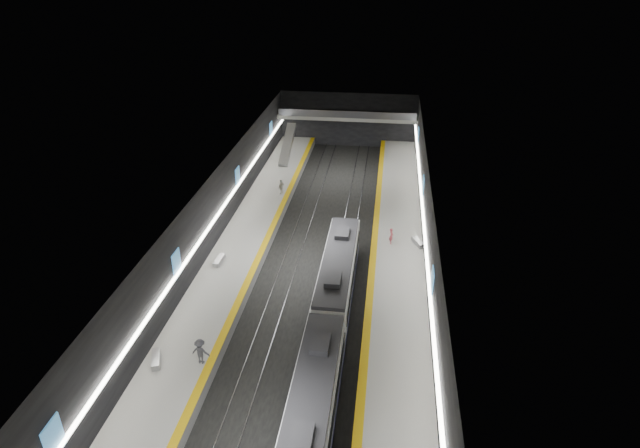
# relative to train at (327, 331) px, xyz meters

# --- Properties ---
(ground) EXTENTS (70.00, 70.00, 0.00)m
(ground) POSITION_rel_train_xyz_m (-2.50, 11.78, -2.20)
(ground) COLOR black
(ground) RESTS_ON ground
(ceiling) EXTENTS (20.00, 70.00, 0.04)m
(ceiling) POSITION_rel_train_xyz_m (-2.50, 11.78, 5.80)
(ceiling) COLOR beige
(ceiling) RESTS_ON wall_left
(wall_left) EXTENTS (0.04, 70.00, 8.00)m
(wall_left) POSITION_rel_train_xyz_m (-12.50, 11.78, 1.80)
(wall_left) COLOR black
(wall_left) RESTS_ON ground
(wall_right) EXTENTS (0.04, 70.00, 8.00)m
(wall_right) POSITION_rel_train_xyz_m (7.50, 11.78, 1.80)
(wall_right) COLOR black
(wall_right) RESTS_ON ground
(wall_back) EXTENTS (20.00, 0.04, 8.00)m
(wall_back) POSITION_rel_train_xyz_m (-2.50, 46.78, 1.80)
(wall_back) COLOR black
(wall_back) RESTS_ON ground
(platform_left) EXTENTS (5.00, 70.00, 1.00)m
(platform_left) POSITION_rel_train_xyz_m (-10.00, 11.78, -1.70)
(platform_left) COLOR slate
(platform_left) RESTS_ON ground
(tile_surface_left) EXTENTS (5.00, 70.00, 0.02)m
(tile_surface_left) POSITION_rel_train_xyz_m (-10.00, 11.78, -1.19)
(tile_surface_left) COLOR #A9A9A4
(tile_surface_left) RESTS_ON platform_left
(tactile_strip_left) EXTENTS (0.60, 70.00, 0.02)m
(tactile_strip_left) POSITION_rel_train_xyz_m (-7.80, 11.78, -1.18)
(tactile_strip_left) COLOR gold
(tactile_strip_left) RESTS_ON platform_left
(platform_right) EXTENTS (5.00, 70.00, 1.00)m
(platform_right) POSITION_rel_train_xyz_m (5.00, 11.78, -1.70)
(platform_right) COLOR slate
(platform_right) RESTS_ON ground
(tile_surface_right) EXTENTS (5.00, 70.00, 0.02)m
(tile_surface_right) POSITION_rel_train_xyz_m (5.00, 11.78, -1.19)
(tile_surface_right) COLOR #A9A9A4
(tile_surface_right) RESTS_ON platform_right
(tactile_strip_right) EXTENTS (0.60, 70.00, 0.02)m
(tactile_strip_right) POSITION_rel_train_xyz_m (2.80, 11.78, -1.18)
(tactile_strip_right) COLOR gold
(tactile_strip_right) RESTS_ON platform_right
(rails) EXTENTS (6.52, 70.00, 0.12)m
(rails) POSITION_rel_train_xyz_m (-2.50, 11.78, -2.14)
(rails) COLOR gray
(rails) RESTS_ON ground
(train) EXTENTS (2.69, 30.05, 3.60)m
(train) POSITION_rel_train_xyz_m (0.00, 0.00, 0.00)
(train) COLOR #10113B
(train) RESTS_ON ground
(ad_posters) EXTENTS (19.94, 53.50, 2.20)m
(ad_posters) POSITION_rel_train_xyz_m (-2.50, 12.78, 2.30)
(ad_posters) COLOR teal
(ad_posters) RESTS_ON wall_left
(cove_light_left) EXTENTS (0.25, 68.60, 0.12)m
(cove_light_left) POSITION_rel_train_xyz_m (-12.30, 11.78, 1.60)
(cove_light_left) COLOR white
(cove_light_left) RESTS_ON wall_left
(cove_light_right) EXTENTS (0.25, 68.60, 0.12)m
(cove_light_right) POSITION_rel_train_xyz_m (7.30, 11.78, 1.60)
(cove_light_right) COLOR white
(cove_light_right) RESTS_ON wall_right
(mezzanine_bridge) EXTENTS (20.00, 3.00, 1.50)m
(mezzanine_bridge) POSITION_rel_train_xyz_m (-2.50, 44.71, 2.84)
(mezzanine_bridge) COLOR gray
(mezzanine_bridge) RESTS_ON wall_left
(escalator) EXTENTS (1.20, 7.50, 3.92)m
(escalator) POSITION_rel_train_xyz_m (-10.00, 37.78, 0.70)
(escalator) COLOR #99999E
(escalator) RESTS_ON platform_left
(bench_left_near) EXTENTS (1.22, 2.01, 0.48)m
(bench_left_near) POSITION_rel_train_xyz_m (-11.57, -3.48, -0.96)
(bench_left_near) COLOR #99999E
(bench_left_near) RESTS_ON platform_left
(bench_left_far) EXTENTS (0.64, 1.95, 0.47)m
(bench_left_far) POSITION_rel_train_xyz_m (-11.14, 9.90, -0.96)
(bench_left_far) COLOR #99999E
(bench_left_far) RESTS_ON platform_left
(bench_right_far) EXTENTS (1.26, 1.99, 0.47)m
(bench_right_far) POSITION_rel_train_xyz_m (7.00, 15.68, -0.96)
(bench_right_far) COLOR #99999E
(bench_right_far) RESTS_ON platform_right
(passenger_right_a) EXTENTS (0.40, 0.60, 1.63)m
(passenger_right_a) POSITION_rel_train_xyz_m (4.39, 15.55, -0.38)
(passenger_right_a) COLOR #BC4650
(passenger_right_a) RESTS_ON platform_right
(passenger_left_a) EXTENTS (0.82, 1.15, 1.81)m
(passenger_left_a) POSITION_rel_train_xyz_m (-8.49, 25.72, -0.29)
(passenger_left_a) COLOR beige
(passenger_left_a) RESTS_ON platform_left
(passenger_left_b) EXTENTS (1.33, 0.84, 1.96)m
(passenger_left_b) POSITION_rel_train_xyz_m (-8.39, -3.12, -0.22)
(passenger_left_b) COLOR #42434A
(passenger_left_b) RESTS_ON platform_left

